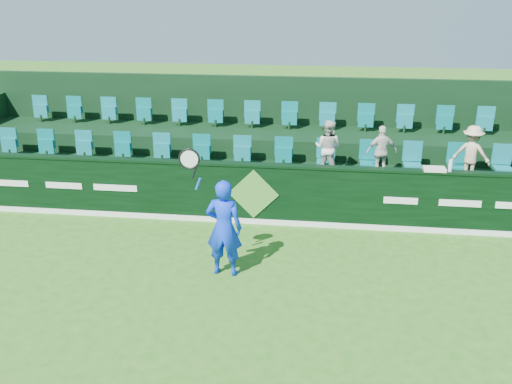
# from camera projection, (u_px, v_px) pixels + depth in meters

# --- Properties ---
(ground) EXTENTS (60.00, 60.00, 0.00)m
(ground) POSITION_uv_depth(u_px,v_px,m) (221.00, 322.00, 8.88)
(ground) COLOR #286618
(ground) RESTS_ON ground
(sponsor_hoarding) EXTENTS (16.00, 0.25, 1.35)m
(sponsor_hoarding) POSITION_uv_depth(u_px,v_px,m) (254.00, 193.00, 12.37)
(sponsor_hoarding) COLOR black
(sponsor_hoarding) RESTS_ON ground
(stand_tier_front) EXTENTS (16.00, 2.00, 0.80)m
(stand_tier_front) POSITION_uv_depth(u_px,v_px,m) (260.00, 188.00, 13.49)
(stand_tier_front) COLOR black
(stand_tier_front) RESTS_ON ground
(stand_tier_back) EXTENTS (16.00, 1.80, 1.30)m
(stand_tier_back) POSITION_uv_depth(u_px,v_px,m) (269.00, 156.00, 15.18)
(stand_tier_back) COLOR black
(stand_tier_back) RESTS_ON ground
(stand_rear) EXTENTS (16.00, 4.10, 2.60)m
(stand_rear) POSITION_uv_depth(u_px,v_px,m) (271.00, 131.00, 15.40)
(stand_rear) COLOR black
(stand_rear) RESTS_ON ground
(seat_row_front) EXTENTS (13.50, 0.50, 0.60)m
(seat_row_front) POSITION_uv_depth(u_px,v_px,m) (262.00, 155.00, 13.63)
(seat_row_front) COLOR #117078
(seat_row_front) RESTS_ON stand_tier_front
(seat_row_back) EXTENTS (13.50, 0.50, 0.60)m
(seat_row_back) POSITION_uv_depth(u_px,v_px,m) (270.00, 118.00, 15.13)
(seat_row_back) COLOR #117078
(seat_row_back) RESTS_ON stand_tier_back
(tennis_player) EXTENTS (1.13, 0.46, 2.42)m
(tennis_player) POSITION_uv_depth(u_px,v_px,m) (224.00, 227.00, 10.07)
(tennis_player) COLOR #0D34EC
(tennis_player) RESTS_ON ground
(spectator_left) EXTENTS (0.75, 0.66, 1.29)m
(spectator_left) POSITION_uv_depth(u_px,v_px,m) (328.00, 148.00, 12.97)
(spectator_left) COLOR beige
(spectator_left) RESTS_ON stand_tier_front
(spectator_middle) EXTENTS (0.75, 0.44, 1.20)m
(spectator_middle) POSITION_uv_depth(u_px,v_px,m) (382.00, 152.00, 12.84)
(spectator_middle) COLOR silver
(spectator_middle) RESTS_ON stand_tier_front
(spectator_right) EXTENTS (0.93, 0.74, 1.26)m
(spectator_right) POSITION_uv_depth(u_px,v_px,m) (471.00, 154.00, 12.59)
(spectator_right) COLOR #C4AC8A
(spectator_right) RESTS_ON stand_tier_front
(towel) EXTENTS (0.44, 0.29, 0.07)m
(towel) POSITION_uv_depth(u_px,v_px,m) (434.00, 169.00, 11.68)
(towel) COLOR silver
(towel) RESTS_ON sponsor_hoarding
(drinks_bottle) EXTENTS (0.08, 0.08, 0.24)m
(drinks_bottle) POSITION_uv_depth(u_px,v_px,m) (450.00, 165.00, 11.61)
(drinks_bottle) COLOR silver
(drinks_bottle) RESTS_ON sponsor_hoarding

